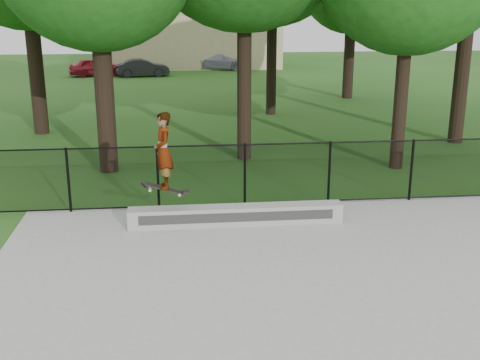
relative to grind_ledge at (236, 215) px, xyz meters
The scene contains 9 objects.
ground 5.25m from the grind_ledge, 63.69° to the right, with size 100.00×100.00×0.00m, color #1B4F16.
concrete_slab 5.25m from the grind_ledge, 63.69° to the right, with size 14.00×12.00×0.06m, color gray.
grind_ledge is the anchor object (origin of this frame).
car_a 28.61m from the grind_ledge, 102.80° to the left, with size 1.37×3.39×1.16m, color maroon.
car_b 27.53m from the grind_ledge, 96.90° to the left, with size 1.17×3.04×1.10m, color black.
car_c 30.91m from the grind_ledge, 86.63° to the left, with size 1.76×3.98×1.26m, color #9292A6.
skater_airborne 2.09m from the grind_ledge, behind, with size 0.81×0.64×1.78m.
chainlink_fence 2.67m from the grind_ledge, 27.31° to the left, with size 16.06×0.06×1.50m.
distant_building 33.36m from the grind_ledge, 89.44° to the left, with size 12.40×6.40×4.30m.
Camera 1 is at (-3.52, -7.39, 4.68)m, focal length 45.00 mm.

